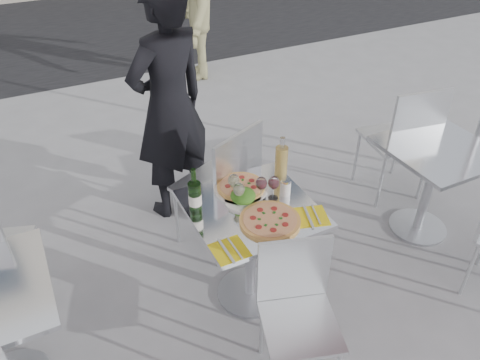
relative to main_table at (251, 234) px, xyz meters
name	(u,v)px	position (x,y,z in m)	size (l,w,h in m)	color
ground	(250,293)	(0.00, 0.00, -0.54)	(80.00, 80.00, 0.00)	gray
street_asphalt	(73,26)	(0.00, 6.50, -0.54)	(24.00, 5.00, 0.00)	black
main_table	(251,234)	(0.00, 0.00, 0.00)	(0.72, 0.72, 0.75)	#B7BABF
side_table_right	(433,172)	(1.50, 0.00, 0.00)	(0.72, 0.72, 0.75)	#B7BABF
chair_far	(225,181)	(0.06, 0.50, 0.07)	(0.62, 0.62, 1.02)	silver
chair_near	(297,302)	(-0.02, -0.56, -0.03)	(0.49, 0.50, 0.86)	silver
side_chair_rfar	(405,135)	(1.60, 0.42, 0.07)	(0.54, 0.55, 1.03)	silver
woman_diner	(169,106)	(-0.09, 1.13, 0.38)	(0.67, 0.44, 1.84)	black
pedestrian_b	(192,4)	(1.07, 3.61, 0.39)	(1.19, 0.69, 1.85)	#8C875A
pizza_near	(270,220)	(0.03, -0.16, 0.22)	(0.35, 0.35, 0.02)	#E1AD57
pizza_far	(241,187)	(0.02, 0.18, 0.23)	(0.34, 0.34, 0.03)	white
salad_plate	(243,197)	(-0.02, 0.07, 0.25)	(0.22, 0.22, 0.09)	white
wine_bottle	(195,196)	(-0.31, 0.11, 0.32)	(0.07, 0.07, 0.29)	#20481B
carafe	(281,162)	(0.31, 0.19, 0.33)	(0.08, 0.08, 0.29)	#E3C261
sugar_shaker	(285,187)	(0.24, 0.02, 0.26)	(0.06, 0.06, 0.11)	white
wineglass_white_a	(239,190)	(-0.06, 0.05, 0.32)	(0.07, 0.07, 0.16)	white
wineglass_white_b	(234,181)	(-0.04, 0.14, 0.32)	(0.07, 0.07, 0.16)	white
wineglass_red_a	(261,184)	(0.09, 0.05, 0.32)	(0.07, 0.07, 0.16)	white
wineglass_red_b	(274,183)	(0.16, 0.02, 0.32)	(0.07, 0.07, 0.16)	white
napkin_left	(229,250)	(-0.27, -0.27, 0.21)	(0.18, 0.20, 0.01)	yellow
napkin_right	(311,216)	(0.27, -0.23, 0.21)	(0.23, 0.23, 0.01)	yellow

